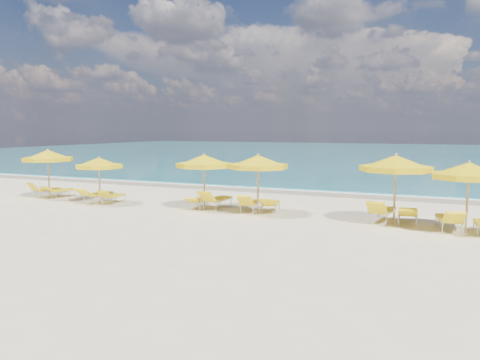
% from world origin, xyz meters
% --- Properties ---
extents(ground_plane, '(120.00, 120.00, 0.00)m').
position_xyz_m(ground_plane, '(0.00, 0.00, 0.00)').
color(ground_plane, beige).
extents(ocean, '(120.00, 80.00, 0.30)m').
position_xyz_m(ocean, '(0.00, 48.00, 0.00)').
color(ocean, '#146972').
rests_on(ocean, ground).
extents(wet_sand_band, '(120.00, 2.60, 0.01)m').
position_xyz_m(wet_sand_band, '(0.00, 7.40, 0.00)').
color(wet_sand_band, tan).
rests_on(wet_sand_band, ground).
extents(foam_line, '(120.00, 1.20, 0.03)m').
position_xyz_m(foam_line, '(0.00, 8.20, 0.00)').
color(foam_line, white).
rests_on(foam_line, ground).
extents(whitecap_near, '(14.00, 0.36, 0.05)m').
position_xyz_m(whitecap_near, '(-6.00, 17.00, 0.00)').
color(whitecap_near, white).
rests_on(whitecap_near, ground).
extents(whitecap_far, '(18.00, 0.30, 0.05)m').
position_xyz_m(whitecap_far, '(8.00, 24.00, 0.00)').
color(whitecap_far, white).
rests_on(whitecap_far, ground).
extents(umbrella_2, '(2.92, 2.92, 2.43)m').
position_xyz_m(umbrella_2, '(-9.73, 0.33, 2.07)').
color(umbrella_2, tan).
rests_on(umbrella_2, ground).
extents(umbrella_3, '(2.79, 2.79, 2.17)m').
position_xyz_m(umbrella_3, '(-6.25, -0.11, 1.85)').
color(umbrella_3, tan).
rests_on(umbrella_3, ground).
extents(umbrella_4, '(2.84, 2.84, 2.38)m').
position_xyz_m(umbrella_4, '(-1.19, 0.44, 2.03)').
color(umbrella_4, tan).
rests_on(umbrella_4, ground).
extents(umbrella_5, '(2.99, 2.99, 2.42)m').
position_xyz_m(umbrella_5, '(1.23, 0.46, 2.06)').
color(umbrella_5, tan).
rests_on(umbrella_5, ground).
extents(umbrella_6, '(2.68, 2.68, 2.55)m').
position_xyz_m(umbrella_6, '(6.48, 0.34, 2.17)').
color(umbrella_6, tan).
rests_on(umbrella_6, ground).
extents(umbrella_7, '(3.02, 3.02, 2.40)m').
position_xyz_m(umbrella_7, '(8.78, -0.25, 2.04)').
color(umbrella_7, tan).
rests_on(umbrella_7, ground).
extents(lounger_2_left, '(0.87, 1.69, 0.81)m').
position_xyz_m(lounger_2_left, '(-10.27, 0.67, 0.21)').
color(lounger_2_left, '#A5A8AD').
rests_on(lounger_2_left, ground).
extents(lounger_2_right, '(0.86, 1.81, 0.67)m').
position_xyz_m(lounger_2_right, '(-9.37, 0.76, 0.21)').
color(lounger_2_right, '#A5A8AD').
rests_on(lounger_2_right, ground).
extents(lounger_3_left, '(0.76, 1.96, 0.80)m').
position_xyz_m(lounger_3_left, '(-6.62, 0.16, 0.23)').
color(lounger_3_left, '#A5A8AD').
rests_on(lounger_3_left, ground).
extents(lounger_3_right, '(0.70, 1.64, 0.73)m').
position_xyz_m(lounger_3_right, '(-5.79, 0.26, 0.20)').
color(lounger_3_right, '#A5A8AD').
rests_on(lounger_3_right, ground).
extents(lounger_4_left, '(0.82, 1.75, 0.61)m').
position_xyz_m(lounger_4_left, '(-1.63, 0.70, 0.20)').
color(lounger_4_left, '#A5A8AD').
rests_on(lounger_4_left, ground).
extents(lounger_4_right, '(0.80, 1.99, 0.90)m').
position_xyz_m(lounger_4_right, '(-0.78, 0.84, 0.24)').
color(lounger_4_right, '#A5A8AD').
rests_on(lounger_4_right, ground).
extents(lounger_5_left, '(0.78, 1.84, 0.84)m').
position_xyz_m(lounger_5_left, '(0.81, 0.72, 0.22)').
color(lounger_5_left, '#A5A8AD').
rests_on(lounger_5_left, ground).
extents(lounger_5_right, '(0.83, 1.78, 0.70)m').
position_xyz_m(lounger_5_right, '(1.60, 1.03, 0.21)').
color(lounger_5_right, '#A5A8AD').
rests_on(lounger_5_right, ground).
extents(lounger_6_left, '(0.90, 2.04, 0.92)m').
position_xyz_m(lounger_6_left, '(6.04, 0.75, 0.25)').
color(lounger_6_left, '#A5A8AD').
rests_on(lounger_6_left, ground).
extents(lounger_6_right, '(0.77, 2.07, 0.75)m').
position_xyz_m(lounger_6_right, '(6.92, 0.74, 0.24)').
color(lounger_6_right, '#A5A8AD').
rests_on(lounger_6_right, ground).
extents(lounger_7_left, '(0.94, 1.99, 0.86)m').
position_xyz_m(lounger_7_left, '(8.26, 0.02, 0.24)').
color(lounger_7_left, '#A5A8AD').
rests_on(lounger_7_left, ground).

